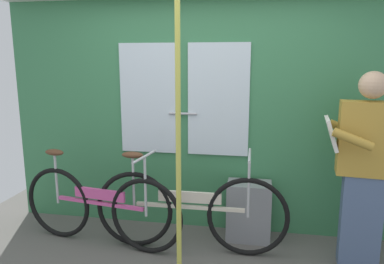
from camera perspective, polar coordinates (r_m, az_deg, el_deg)
train_door_wall at (r=3.67m, az=1.71°, el=3.34°), size 4.05×0.28×2.35m
bicycle_near_door at (r=3.39m, az=-0.52°, el=-12.14°), size 1.77×0.44×0.94m
bicycle_leaning_behind at (r=3.60m, az=-14.21°, el=-11.20°), size 1.64×0.44×0.91m
passenger_reading_newspaper at (r=3.31m, az=25.18°, el=-4.97°), size 0.59×0.51×1.64m
trash_bin_by_wall at (r=3.68m, az=8.80°, el=-12.02°), size 0.42×0.28×0.57m
handrail_pole at (r=2.45m, az=-2.14°, el=-2.35°), size 0.04×0.04×2.31m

